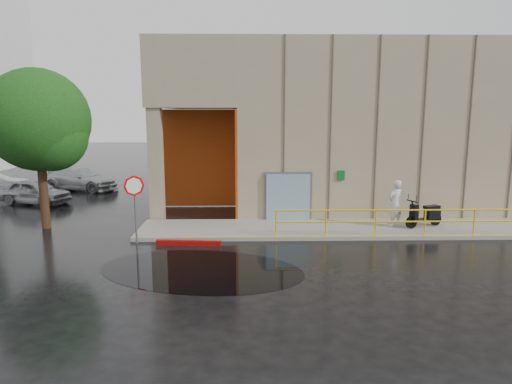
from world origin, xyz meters
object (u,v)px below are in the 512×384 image
stop_sign (134,194)px  car_a (35,192)px  scooter (425,208)px  tree_near (41,124)px  car_c (80,179)px  red_curb (189,243)px  person (395,203)px

stop_sign → car_a: 10.42m
scooter → tree_near: bearing=155.8°
car_c → tree_near: bearing=-149.5°
car_a → tree_near: tree_near is taller
stop_sign → red_curb: 2.67m
car_a → tree_near: bearing=-133.3°
stop_sign → car_a: size_ratio=0.66×
tree_near → stop_sign: bearing=-28.9°
red_curb → car_c: 14.75m
scooter → tree_near: size_ratio=0.28×
person → red_curb: bearing=-16.5°
tree_near → car_c: bearing=102.3°
person → tree_near: bearing=-33.0°
person → red_curb: 8.57m
person → car_a: bearing=-49.1°
person → car_c: 19.36m
red_curb → tree_near: 7.95m
person → tree_near: size_ratio=0.29×
scooter → car_c: bearing=128.2°
stop_sign → car_c: bearing=110.1°
stop_sign → person: bearing=2.1°
red_curb → car_c: size_ratio=0.50×
scooter → car_c: size_ratio=0.38×
car_a → car_c: car_c is taller
stop_sign → car_c: 13.49m
stop_sign → tree_near: (-4.21, 2.32, 2.47)m
scooter → car_a: (-18.54, 5.86, -0.29)m
scooter → stop_sign: stop_sign is taller
scooter → red_curb: scooter is taller
scooter → red_curb: bearing=170.1°
car_c → tree_near: (2.08, -9.56, 3.64)m
red_curb → car_c: bearing=124.1°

